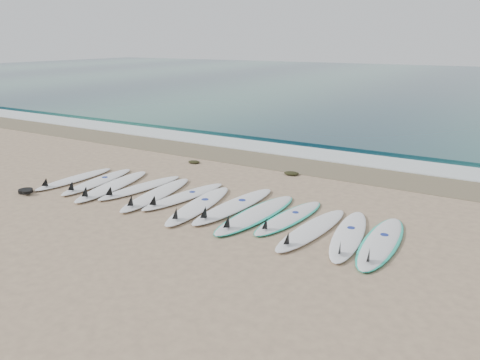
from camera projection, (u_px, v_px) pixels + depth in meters
The scene contains 21 objects.
ground at pixel (204, 205), 10.01m from camera, with size 120.00×120.00×0.00m, color tan.
ocean at pixel (443, 84), 36.68m from camera, with size 120.00×55.00×0.03m, color #1B4D4F.
wet_sand_band at pixel (287, 163), 13.37m from camera, with size 120.00×1.80×0.01m, color #6E6149.
foam_band at pixel (306, 153), 14.52m from camera, with size 120.00×1.40×0.04m, color silver.
wave_crest at pixel (324, 143), 15.74m from camera, with size 120.00×1.00×0.10m, color #1B4D4F.
surfboard_0 at pixel (73, 179), 11.68m from camera, with size 0.52×2.32×0.30m.
surfboard_1 at pixel (96, 182), 11.46m from camera, with size 0.80×2.51×0.31m.
surfboard_2 at pixel (111, 186), 11.09m from camera, with size 0.99×2.75×0.34m.
surfboard_3 at pixel (139, 188), 10.99m from camera, with size 0.84×2.45×0.31m.
surfboard_4 at pixel (155, 194), 10.50m from camera, with size 0.87×2.68×0.34m.
surfboard_5 at pixel (182, 196), 10.38m from camera, with size 0.87×2.48×0.31m.
surfboard_6 at pixel (198, 206), 9.80m from camera, with size 0.90×2.69×0.34m.
surfboard_7 at pixel (233, 206), 9.77m from camera, with size 0.77×2.77×0.35m.
surfboard_8 at pixel (255, 214), 9.33m from camera, with size 0.84×2.74×0.34m.
surfboard_9 at pixel (289, 218), 9.18m from camera, with size 0.81×2.36×0.29m.
surfboard_10 at pixel (311, 230), 8.56m from camera, with size 0.75×2.52×0.32m.
surfboard_11 at pixel (348, 235), 8.32m from camera, with size 0.89×2.53×0.32m.
surfboard_12 at pixel (381, 242), 8.05m from camera, with size 0.71×2.54×0.32m.
seaweed_near at pixel (194, 162), 13.37m from camera, with size 0.35×0.28×0.07m, color black.
seaweed_far at pixel (291, 173), 12.22m from camera, with size 0.40×0.31×0.08m, color black.
leash_coil at pixel (26, 191), 10.76m from camera, with size 0.46×0.36×0.11m.
Camera 1 is at (5.51, -7.69, 3.41)m, focal length 35.00 mm.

